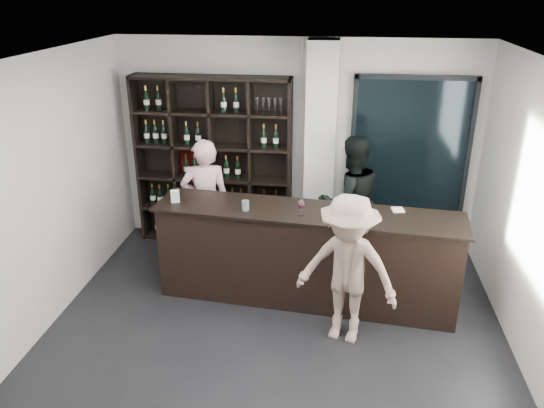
# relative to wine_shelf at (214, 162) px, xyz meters

# --- Properties ---
(floor) EXTENTS (5.00, 5.50, 0.01)m
(floor) POSITION_rel_wine_shelf_xyz_m (1.15, -2.57, -1.20)
(floor) COLOR black
(floor) RESTS_ON ground
(wine_shelf) EXTENTS (2.20, 0.35, 2.40)m
(wine_shelf) POSITION_rel_wine_shelf_xyz_m (0.00, 0.00, 0.00)
(wine_shelf) COLOR black
(wine_shelf) RESTS_ON floor
(structural_column) EXTENTS (0.40, 0.40, 2.90)m
(structural_column) POSITION_rel_wine_shelf_xyz_m (1.50, -0.10, 0.25)
(structural_column) COLOR silver
(structural_column) RESTS_ON floor
(glass_panel) EXTENTS (1.60, 0.08, 2.10)m
(glass_panel) POSITION_rel_wine_shelf_xyz_m (2.70, 0.12, 0.20)
(glass_panel) COLOR black
(glass_panel) RESTS_ON floor
(tasting_counter) EXTENTS (3.52, 0.73, 1.16)m
(tasting_counter) POSITION_rel_wine_shelf_xyz_m (1.43, -1.47, -0.62)
(tasting_counter) COLOR black
(tasting_counter) RESTS_ON floor
(taster_pink) EXTENTS (0.73, 0.58, 1.74)m
(taster_pink) POSITION_rel_wine_shelf_xyz_m (0.05, -0.72, -0.33)
(taster_pink) COLOR beige
(taster_pink) RESTS_ON floor
(taster_black) EXTENTS (1.06, 0.95, 1.79)m
(taster_black) POSITION_rel_wine_shelf_xyz_m (1.93, -0.49, -0.31)
(taster_black) COLOR black
(taster_black) RESTS_ON floor
(customer) EXTENTS (1.19, 0.87, 1.65)m
(customer) POSITION_rel_wine_shelf_xyz_m (1.90, -2.17, -0.38)
(customer) COLOR #A28371
(customer) RESTS_ON floor
(wine_glass) EXTENTS (0.09, 0.09, 0.21)m
(wine_glass) POSITION_rel_wine_shelf_xyz_m (1.37, -1.60, 0.07)
(wine_glass) COLOR white
(wine_glass) RESTS_ON tasting_counter
(spit_cup) EXTENTS (0.11, 0.11, 0.11)m
(spit_cup) POSITION_rel_wine_shelf_xyz_m (0.74, -1.54, 0.02)
(spit_cup) COLOR silver
(spit_cup) RESTS_ON tasting_counter
(napkin_stack) EXTENTS (0.15, 0.15, 0.02)m
(napkin_stack) POSITION_rel_wine_shelf_xyz_m (2.45, -1.33, -0.03)
(napkin_stack) COLOR white
(napkin_stack) RESTS_ON tasting_counter
(card_stand) EXTENTS (0.11, 0.08, 0.15)m
(card_stand) POSITION_rel_wine_shelf_xyz_m (-0.12, -1.42, 0.04)
(card_stand) COLOR white
(card_stand) RESTS_ON tasting_counter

